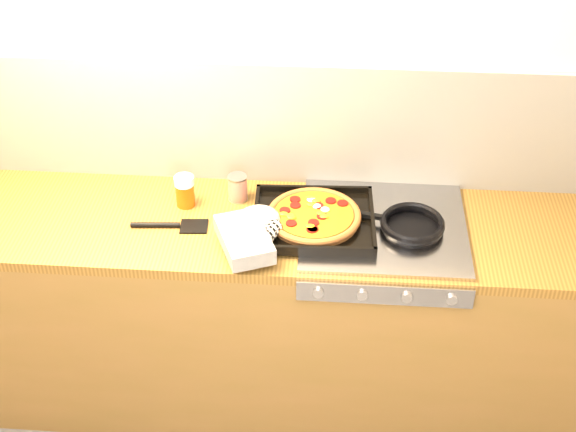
# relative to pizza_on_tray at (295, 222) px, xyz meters

# --- Properties ---
(room_shell) EXTENTS (3.20, 3.20, 3.20)m
(room_shell) POSITION_rel_pizza_on_tray_xyz_m (-0.13, 0.34, 0.20)
(room_shell) COLOR white
(room_shell) RESTS_ON ground
(counter_run) EXTENTS (3.20, 0.62, 0.90)m
(counter_run) POSITION_rel_pizza_on_tray_xyz_m (-0.13, 0.05, -0.50)
(counter_run) COLOR brown
(counter_run) RESTS_ON ground
(stovetop) EXTENTS (0.60, 0.56, 0.02)m
(stovetop) POSITION_rel_pizza_on_tray_xyz_m (0.32, 0.05, -0.04)
(stovetop) COLOR #A1A2A6
(stovetop) RESTS_ON counter_run
(pizza_on_tray) EXTENTS (0.58, 0.52, 0.07)m
(pizza_on_tray) POSITION_rel_pizza_on_tray_xyz_m (0.00, 0.00, 0.00)
(pizza_on_tray) COLOR black
(pizza_on_tray) RESTS_ON stovetop
(frying_pan) EXTENTS (0.40, 0.28, 0.04)m
(frying_pan) POSITION_rel_pizza_on_tray_xyz_m (0.42, 0.03, -0.01)
(frying_pan) COLOR black
(frying_pan) RESTS_ON stovetop
(tomato_can) EXTENTS (0.08, 0.08, 0.11)m
(tomato_can) POSITION_rel_pizza_on_tray_xyz_m (-0.23, 0.19, 0.01)
(tomato_can) COLOR maroon
(tomato_can) RESTS_ON counter_run
(juice_glass) EXTENTS (0.09, 0.09, 0.12)m
(juice_glass) POSITION_rel_pizza_on_tray_xyz_m (-0.42, 0.14, 0.02)
(juice_glass) COLOR #C54D0B
(juice_glass) RESTS_ON counter_run
(wooden_spoon) EXTENTS (0.30, 0.06, 0.02)m
(wooden_spoon) POSITION_rel_pizza_on_tray_xyz_m (0.04, 0.25, -0.04)
(wooden_spoon) COLOR #A06A44
(wooden_spoon) RESTS_ON counter_run
(black_spatula) EXTENTS (0.28, 0.09, 0.02)m
(black_spatula) POSITION_rel_pizza_on_tray_xyz_m (-0.45, -0.00, -0.04)
(black_spatula) COLOR black
(black_spatula) RESTS_ON counter_run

